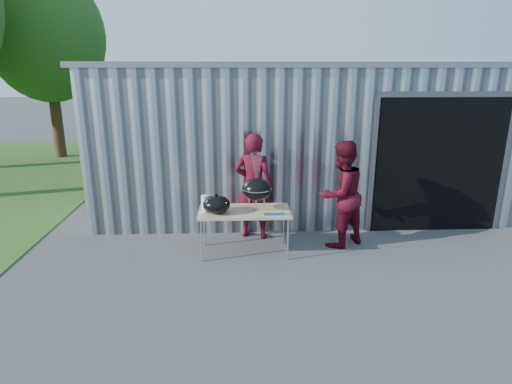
{
  "coord_description": "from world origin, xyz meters",
  "views": [
    {
      "loc": [
        -0.42,
        -5.85,
        3.02
      ],
      "look_at": [
        -0.12,
        0.84,
        1.05
      ],
      "focal_mm": 30.0,
      "sensor_mm": 36.0,
      "label": 1
    }
  ],
  "objects_px": {
    "kettle_grill": "(257,185)",
    "person_cook": "(254,186)",
    "person_bystander": "(341,194)",
    "folding_table": "(244,213)"
  },
  "relations": [
    {
      "from": "folding_table",
      "to": "person_cook",
      "type": "height_order",
      "value": "person_cook"
    },
    {
      "from": "kettle_grill",
      "to": "person_bystander",
      "type": "bearing_deg",
      "value": 9.34
    },
    {
      "from": "person_cook",
      "to": "person_bystander",
      "type": "relative_size",
      "value": 1.04
    },
    {
      "from": "folding_table",
      "to": "person_cook",
      "type": "distance_m",
      "value": 0.77
    },
    {
      "from": "kettle_grill",
      "to": "person_cook",
      "type": "xyz_separation_m",
      "value": [
        -0.02,
        0.67,
        -0.2
      ]
    },
    {
      "from": "person_cook",
      "to": "person_bystander",
      "type": "xyz_separation_m",
      "value": [
        1.47,
        -0.43,
        -0.04
      ]
    },
    {
      "from": "person_cook",
      "to": "person_bystander",
      "type": "height_order",
      "value": "person_cook"
    },
    {
      "from": "kettle_grill",
      "to": "person_bystander",
      "type": "height_order",
      "value": "person_bystander"
    },
    {
      "from": "folding_table",
      "to": "kettle_grill",
      "type": "xyz_separation_m",
      "value": [
        0.21,
        0.03,
        0.45
      ]
    },
    {
      "from": "folding_table",
      "to": "person_bystander",
      "type": "height_order",
      "value": "person_bystander"
    }
  ]
}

